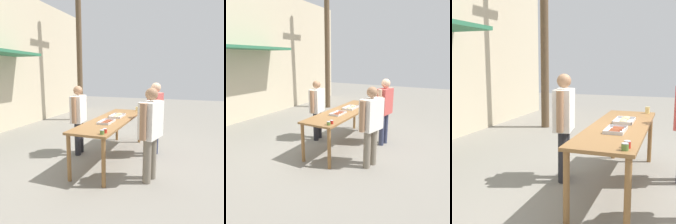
% 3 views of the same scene
% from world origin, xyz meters
% --- Properties ---
extents(ground_plane, '(24.00, 24.00, 0.00)m').
position_xyz_m(ground_plane, '(0.00, 0.00, 0.00)').
color(ground_plane, gray).
extents(serving_table, '(2.64, 0.76, 0.86)m').
position_xyz_m(serving_table, '(0.00, 0.00, 0.77)').
color(serving_table, brown).
rests_on(serving_table, ground).
extents(food_tray_sausages, '(0.42, 0.24, 0.04)m').
position_xyz_m(food_tray_sausages, '(-0.38, -0.02, 0.87)').
color(food_tray_sausages, silver).
rests_on(food_tray_sausages, serving_table).
extents(food_tray_buns, '(0.46, 0.27, 0.06)m').
position_xyz_m(food_tray_buns, '(0.28, -0.02, 0.88)').
color(food_tray_buns, silver).
rests_on(food_tray_buns, serving_table).
extents(condiment_jar_mustard, '(0.07, 0.07, 0.07)m').
position_xyz_m(condiment_jar_mustard, '(-1.18, -0.26, 0.90)').
color(condiment_jar_mustard, '#567A38').
rests_on(condiment_jar_mustard, serving_table).
extents(condiment_jar_ketchup, '(0.07, 0.07, 0.07)m').
position_xyz_m(condiment_jar_ketchup, '(-1.09, -0.27, 0.90)').
color(condiment_jar_ketchup, '#B22319').
rests_on(condiment_jar_ketchup, serving_table).
extents(beer_cup, '(0.08, 0.08, 0.11)m').
position_xyz_m(beer_cup, '(1.18, -0.26, 0.92)').
color(beer_cup, '#DBC67A').
rests_on(beer_cup, serving_table).
extents(person_server_behind_table, '(0.63, 0.30, 1.55)m').
position_xyz_m(person_server_behind_table, '(-0.03, 0.79, 0.91)').
color(person_server_behind_table, '#232328').
rests_on(person_server_behind_table, ground).
extents(person_customer_holding_hotdog, '(0.65, 0.36, 1.59)m').
position_xyz_m(person_customer_holding_hotdog, '(-0.77, -0.96, 0.93)').
color(person_customer_holding_hotdog, '#756B5B').
rests_on(person_customer_holding_hotdog, ground).
extents(person_customer_with_cup, '(0.58, 0.30, 1.62)m').
position_xyz_m(person_customer_with_cup, '(0.47, -0.84, 0.97)').
color(person_customer_with_cup, '#333851').
rests_on(person_customer_with_cup, ground).
extents(utility_pole, '(1.10, 0.21, 5.65)m').
position_xyz_m(utility_pole, '(3.36, 2.55, 2.92)').
color(utility_pole, brown).
rests_on(utility_pole, ground).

